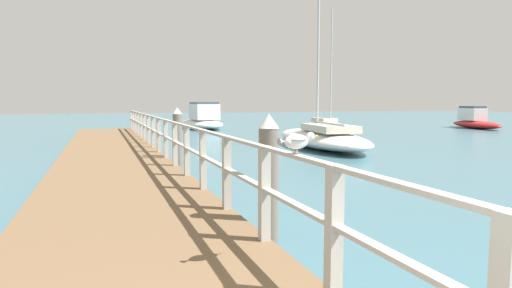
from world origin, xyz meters
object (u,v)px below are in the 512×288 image
Objects in this scene: seagull_foreground at (297,141)px; boat_1 at (202,120)px; dock_piling_far at (178,139)px; boat_5 at (321,137)px; boat_2 at (475,121)px; boat_3 at (328,125)px; dock_piling_near at (269,182)px.

boat_1 is at bearing 158.13° from seagull_foreground.
boat_5 is (7.40, 4.46, -0.52)m from dock_piling_far.
dock_piling_far is 9.18m from seagull_foreground.
boat_3 is at bearing -171.22° from boat_2.
boat_5 is (7.40, 11.91, -0.52)m from dock_piling_near.
boat_3 reaches higher than boat_1.
dock_piling_far is at bearing 166.95° from seagull_foreground.
boat_1 is at bearing 78.93° from dock_piling_near.
boat_2 is at bearing 38.15° from dock_piling_near.
dock_piling_far is 0.22× the size of boat_3.
boat_3 is at bearing 66.14° from boat_5.
boat_2 is at bearing 159.82° from boat_1.
boat_2 is at bearing 31.75° from boat_5.
boat_5 reaches higher than boat_2.
boat_3 is (-12.29, 1.62, -0.20)m from boat_2.
boat_2 is at bearing 176.91° from boat_3.
boat_2 is 0.68× the size of boat_5.
dock_piling_near is 1.87m from seagull_foreground.
seagull_foreground is 0.05× the size of boat_5.
seagull_foreground is 0.06× the size of boat_1.
boat_5 is (2.05, -15.42, -0.24)m from boat_1.
dock_piling_far is at bearing 74.11° from boat_1.
boat_5 reaches higher than dock_piling_far.
boat_1 is (5.35, 27.33, -0.28)m from dock_piling_near.
boat_3 is (13.41, 14.35, -0.59)m from dock_piling_far.
boat_3 is (13.78, 23.49, -1.32)m from seagull_foreground.
dock_piling_near is 0.22× the size of boat_3.
boat_3 is (8.06, -5.53, -0.31)m from boat_1.
seagull_foreground is 15.71m from boat_5.
dock_piling_near is at bearing -125.57° from boat_2.
boat_1 reaches higher than seagull_foreground.
boat_1 is at bearing 105.00° from boat_5.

